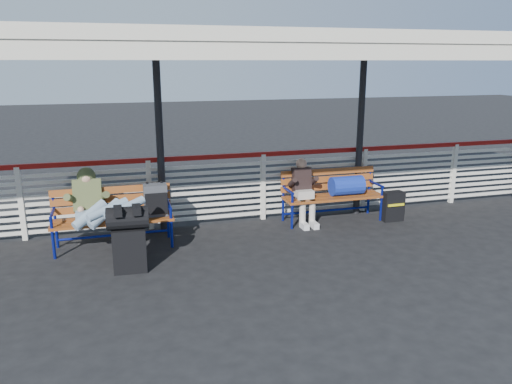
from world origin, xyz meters
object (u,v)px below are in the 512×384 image
object	(u,v)px
luggage_stack	(129,237)
suitcase_side	(392,206)
companion_person	(304,191)
bench_right	(339,188)
bench_left	(128,208)
traveler_man	(101,208)

from	to	relation	value
luggage_stack	suitcase_side	distance (m)	4.75
companion_person	suitcase_side	world-z (taller)	companion_person
bench_right	suitcase_side	xyz separation A→B (m)	(0.92, -0.30, -0.33)
bench_right	companion_person	xyz separation A→B (m)	(-0.68, -0.01, 0.00)
bench_left	traveler_man	xyz separation A→B (m)	(-0.38, -0.34, 0.13)
traveler_man	companion_person	size ratio (longest dim) A/B	1.43
bench_left	traveler_man	bearing A→B (deg)	-138.11
luggage_stack	traveler_man	distance (m)	0.80
traveler_man	suitcase_side	xyz separation A→B (m)	(4.98, 0.33, -0.47)
traveler_man	suitcase_side	world-z (taller)	traveler_man
bench_left	bench_right	size ratio (longest dim) A/B	1.00
luggage_stack	suitcase_side	size ratio (longest dim) A/B	1.72
luggage_stack	companion_person	distance (m)	3.31
bench_right	companion_person	bearing A→B (deg)	-179.44
bench_right	traveler_man	xyz separation A→B (m)	(-4.05, -0.63, 0.14)
bench_right	companion_person	size ratio (longest dim) A/B	1.57
bench_right	suitcase_side	size ratio (longest dim) A/B	3.38
companion_person	bench_left	bearing A→B (deg)	-174.56
luggage_stack	bench_left	world-z (taller)	bench_left
luggage_stack	bench_left	bearing A→B (deg)	91.63
bench_left	traveler_man	world-z (taller)	traveler_man
bench_left	companion_person	distance (m)	3.01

